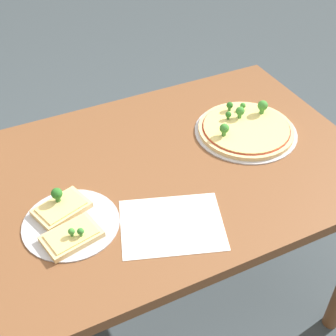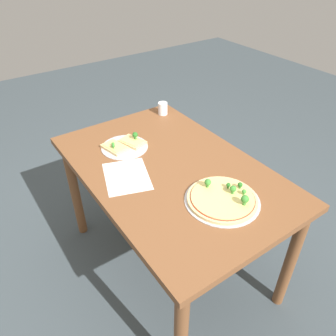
% 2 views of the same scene
% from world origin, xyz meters
% --- Properties ---
extents(ground_plane, '(8.00, 8.00, 0.00)m').
position_xyz_m(ground_plane, '(0.00, 0.00, 0.00)').
color(ground_plane, '#3D474C').
extents(dining_table, '(1.30, 0.84, 0.77)m').
position_xyz_m(dining_table, '(0.00, 0.00, 0.67)').
color(dining_table, brown).
rests_on(dining_table, ground_plane).
extents(pizza_tray_whole, '(0.34, 0.34, 0.07)m').
position_xyz_m(pizza_tray_whole, '(0.35, 0.05, 0.78)').
color(pizza_tray_whole, '#B7B7BC').
rests_on(pizza_tray_whole, dining_table).
extents(pizza_tray_slice, '(0.26, 0.26, 0.07)m').
position_xyz_m(pizza_tray_slice, '(-0.31, -0.10, 0.78)').
color(pizza_tray_slice, '#B7B7BC').
rests_on(pizza_tray_slice, dining_table).
extents(paper_menu, '(0.33, 0.29, 0.00)m').
position_xyz_m(paper_menu, '(-0.06, -0.22, 0.77)').
color(paper_menu, white).
rests_on(paper_menu, dining_table).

